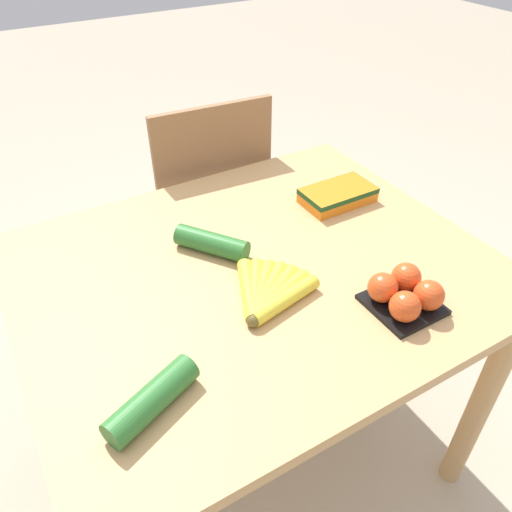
{
  "coord_description": "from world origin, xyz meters",
  "views": [
    {
      "loc": [
        -0.45,
        -0.78,
        1.5
      ],
      "look_at": [
        0.0,
        0.0,
        0.8
      ],
      "focal_mm": 35.0,
      "sensor_mm": 36.0,
      "label": 1
    }
  ],
  "objects_px": {
    "banana_bunch": "(267,294)",
    "cucumber_near": "(212,243)",
    "cucumber_far": "(152,400)",
    "carrot_bag": "(338,194)",
    "tomato_pack": "(405,294)",
    "chair": "(206,220)"
  },
  "relations": [
    {
      "from": "cucumber_near",
      "to": "cucumber_far",
      "type": "distance_m",
      "value": 0.45
    },
    {
      "from": "chair",
      "to": "cucumber_far",
      "type": "bearing_deg",
      "value": 63.87
    },
    {
      "from": "banana_bunch",
      "to": "tomato_pack",
      "type": "bearing_deg",
      "value": -34.44
    },
    {
      "from": "carrot_bag",
      "to": "tomato_pack",
      "type": "bearing_deg",
      "value": -108.86
    },
    {
      "from": "tomato_pack",
      "to": "cucumber_near",
      "type": "bearing_deg",
      "value": 125.16
    },
    {
      "from": "banana_bunch",
      "to": "cucumber_near",
      "type": "bearing_deg",
      "value": 97.31
    },
    {
      "from": "banana_bunch",
      "to": "cucumber_far",
      "type": "relative_size",
      "value": 1.03
    },
    {
      "from": "chair",
      "to": "banana_bunch",
      "type": "relative_size",
      "value": 4.93
    },
    {
      "from": "cucumber_far",
      "to": "banana_bunch",
      "type": "bearing_deg",
      "value": 23.65
    },
    {
      "from": "cucumber_near",
      "to": "cucumber_far",
      "type": "height_order",
      "value": "same"
    },
    {
      "from": "chair",
      "to": "carrot_bag",
      "type": "xyz_separation_m",
      "value": [
        0.19,
        -0.48,
        0.3
      ]
    },
    {
      "from": "tomato_pack",
      "to": "banana_bunch",
      "type": "bearing_deg",
      "value": 145.56
    },
    {
      "from": "tomato_pack",
      "to": "cucumber_far",
      "type": "height_order",
      "value": "tomato_pack"
    },
    {
      "from": "chair",
      "to": "tomato_pack",
      "type": "relative_size",
      "value": 6.77
    },
    {
      "from": "chair",
      "to": "cucumber_near",
      "type": "height_order",
      "value": "chair"
    },
    {
      "from": "tomato_pack",
      "to": "carrot_bag",
      "type": "height_order",
      "value": "tomato_pack"
    },
    {
      "from": "carrot_bag",
      "to": "banana_bunch",
      "type": "bearing_deg",
      "value": -147.12
    },
    {
      "from": "chair",
      "to": "cucumber_near",
      "type": "distance_m",
      "value": 0.63
    },
    {
      "from": "chair",
      "to": "cucumber_near",
      "type": "xyz_separation_m",
      "value": [
        -0.21,
        -0.51,
        0.3
      ]
    },
    {
      "from": "chair",
      "to": "banana_bunch",
      "type": "bearing_deg",
      "value": 79.5
    },
    {
      "from": "chair",
      "to": "cucumber_far",
      "type": "distance_m",
      "value": 1.04
    },
    {
      "from": "carrot_bag",
      "to": "cucumber_far",
      "type": "height_order",
      "value": "cucumber_far"
    }
  ]
}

